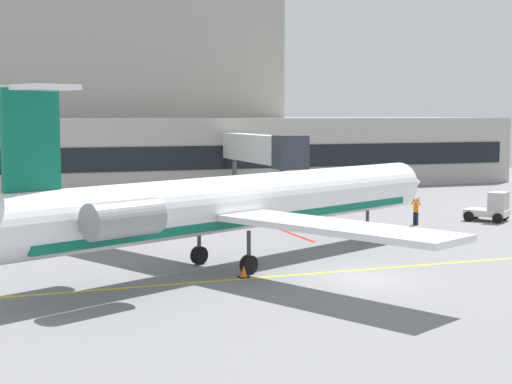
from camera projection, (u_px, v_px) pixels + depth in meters
ground at (363, 280)px, 35.33m from camera, size 120.00×120.00×0.11m
terminal_building at (132, 110)px, 80.60m from camera, size 72.41×17.50×20.45m
jet_bridge_west at (262, 150)px, 66.33m from camera, size 2.40×16.20×5.87m
regional_jet at (235, 204)px, 37.80m from camera, size 30.56×24.07×8.56m
baggage_tug at (7, 224)px, 46.51m from camera, size 3.95×2.85×2.07m
pushback_tractor at (492, 208)px, 54.37m from camera, size 3.29×3.39×2.08m
marshaller at (416, 210)px, 52.47m from camera, size 0.47×0.78×1.95m
safety_cone_alpha at (104, 237)px, 45.79m from camera, size 0.47×0.47×0.55m
safety_cone_bravo at (321, 227)px, 49.72m from camera, size 0.47×0.47×0.55m
safety_cone_charlie at (244, 272)px, 35.51m from camera, size 0.47×0.47×0.55m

